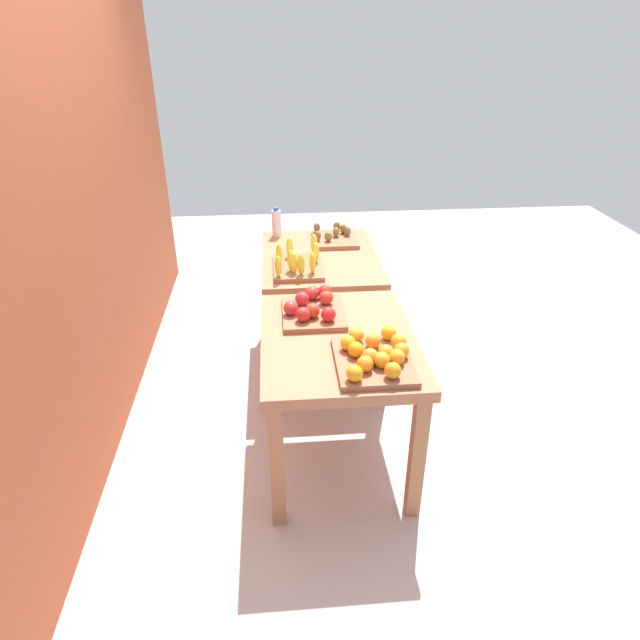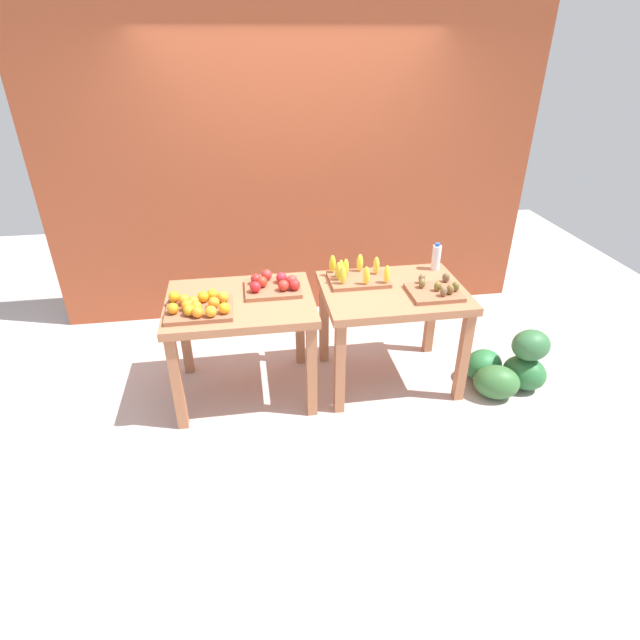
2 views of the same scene
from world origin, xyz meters
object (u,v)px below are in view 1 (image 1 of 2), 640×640
Objects in this scene: banana_crate at (298,263)px; apple_bin at (313,308)px; water_bottle at (277,223)px; display_table_right at (320,271)px; kiwi_bin at (334,237)px; display_table_left at (338,356)px; watermelon_pile at (342,282)px; orange_bin at (375,356)px.

apple_bin is at bearing -175.28° from banana_crate.
water_bottle is (1.29, 0.18, 0.06)m from apple_bin.
apple_bin is (-0.87, 0.11, 0.16)m from display_table_right.
banana_crate is 1.22× the size of kiwi_bin.
display_table_right is at bearing 0.00° from display_table_left.
display_table_left is at bearing -155.54° from apple_bin.
watermelon_pile is (1.75, -0.39, -0.66)m from apple_bin.
kiwi_bin is 0.45m from water_bottle.
water_bottle is (1.54, 0.29, 0.22)m from display_table_left.
watermelon_pile is at bearing -13.25° from kiwi_bin.
kiwi_bin is (0.51, -0.29, -0.02)m from banana_crate.
water_bottle reaches higher than orange_bin.
orange_bin is 1.19m from banana_crate.
display_table_right is 2.34× the size of orange_bin.
display_table_left is at bearing -169.38° from banana_crate.
display_table_right is 2.36× the size of banana_crate.
display_table_right is at bearing 5.89° from orange_bin.
kiwi_bin reaches higher than display_table_left.
orange_bin is at bearing -153.59° from apple_bin.
display_table_left is at bearing 174.66° from kiwi_bin.
display_table_left is 0.91m from banana_crate.
display_table_right is 0.89m from apple_bin.
display_table_right is at bearing -7.36° from apple_bin.
water_bottle reaches higher than watermelon_pile.
water_bottle reaches higher than kiwi_bin.
orange_bin is 0.65× the size of watermelon_pile.
banana_crate reaches higher than display_table_left.
kiwi_bin is 0.53× the size of watermelon_pile.
water_bottle reaches higher than apple_bin.
orange_bin is 1.23× the size of kiwi_bin.
apple_bin reaches higher than watermelon_pile.
orange_bin is at bearing -174.11° from display_table_right.
water_bottle is (0.66, 0.12, 0.05)m from banana_crate.
banana_crate is at bearing -169.36° from water_bottle.
apple_bin is (0.25, 0.11, 0.16)m from display_table_left.
display_table_right is (1.12, 0.00, 0.00)m from display_table_left.
banana_crate is (1.15, 0.31, 0.00)m from orange_bin.
banana_crate is 0.65× the size of watermelon_pile.
orange_bin is 1.09× the size of apple_bin.
orange_bin is 1.86m from water_bottle.
water_bottle reaches higher than display_table_right.
apple_bin is 1.31m from water_bottle.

